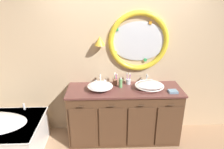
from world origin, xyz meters
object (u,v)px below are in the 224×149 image
(sink_basin_left, at_px, (100,86))
(toothbrush_holder_left, at_px, (115,81))
(soap_dispenser, at_px, (121,83))
(toothbrush_holder_right, at_px, (128,81))
(sink_basin_right, at_px, (149,86))
(folded_hand_towel, at_px, (173,91))

(sink_basin_left, xyz_separation_m, toothbrush_holder_left, (0.25, 0.20, -0.01))
(toothbrush_holder_left, xyz_separation_m, soap_dispenser, (0.08, -0.11, 0.02))
(toothbrush_holder_left, xyz_separation_m, toothbrush_holder_right, (0.21, 0.02, -0.01))
(toothbrush_holder_right, bearing_deg, sink_basin_right, -35.42)
(folded_hand_towel, bearing_deg, sink_basin_left, 173.47)
(toothbrush_holder_left, height_order, folded_hand_towel, toothbrush_holder_left)
(toothbrush_holder_left, bearing_deg, sink_basin_left, -141.44)
(toothbrush_holder_left, height_order, toothbrush_holder_right, toothbrush_holder_left)
(sink_basin_right, relative_size, toothbrush_holder_left, 2.02)
(folded_hand_towel, bearing_deg, soap_dispenser, 164.78)
(sink_basin_left, bearing_deg, folded_hand_towel, -6.53)
(toothbrush_holder_right, xyz_separation_m, folded_hand_towel, (0.65, -0.35, -0.03))
(toothbrush_holder_right, bearing_deg, soap_dispenser, -135.85)
(sink_basin_right, bearing_deg, folded_hand_towel, -20.60)
(toothbrush_holder_left, height_order, soap_dispenser, toothbrush_holder_left)
(soap_dispenser, height_order, folded_hand_towel, soap_dispenser)
(toothbrush_holder_left, relative_size, toothbrush_holder_right, 1.15)
(toothbrush_holder_left, xyz_separation_m, folded_hand_towel, (0.86, -0.32, -0.04))
(toothbrush_holder_right, distance_m, folded_hand_towel, 0.73)
(sink_basin_right, bearing_deg, toothbrush_holder_left, 159.34)
(sink_basin_left, height_order, sink_basin_right, sink_basin_left)
(soap_dispenser, bearing_deg, toothbrush_holder_right, 44.15)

